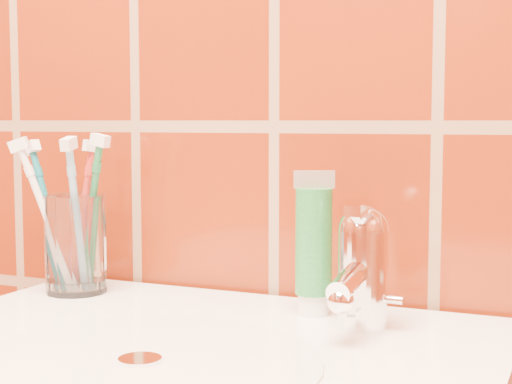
% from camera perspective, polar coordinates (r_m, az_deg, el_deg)
% --- Properties ---
extents(glass_tumbler, '(0.08, 0.08, 0.11)m').
position_cam_1_polar(glass_tumbler, '(0.93, -13.00, -3.71)').
color(glass_tumbler, white).
rests_on(glass_tumbler, pedestal_sink).
extents(toothpaste_tube, '(0.04, 0.04, 0.15)m').
position_cam_1_polar(toothpaste_tube, '(0.80, 4.22, -4.06)').
color(toothpaste_tube, white).
rests_on(toothpaste_tube, pedestal_sink).
extents(faucet, '(0.05, 0.11, 0.12)m').
position_cam_1_polar(faucet, '(0.75, 7.71, -5.15)').
color(faucet, white).
rests_on(faucet, pedestal_sink).
extents(toothbrush_0, '(0.07, 0.06, 0.19)m').
position_cam_1_polar(toothbrush_0, '(0.92, -11.92, -1.60)').
color(toothbrush_0, '#1D6D3D').
rests_on(toothbrush_0, glass_tumbler).
extents(toothbrush_1, '(0.14, 0.12, 0.18)m').
position_cam_1_polar(toothbrush_1, '(0.95, -14.73, -1.77)').
color(toothbrush_1, '#0D5D6E').
rests_on(toothbrush_1, glass_tumbler).
extents(toothbrush_2, '(0.07, 0.09, 0.19)m').
position_cam_1_polar(toothbrush_2, '(0.94, -12.49, -1.72)').
color(toothbrush_2, '#AD2B25').
rests_on(toothbrush_2, glass_tumbler).
extents(toothbrush_3, '(0.13, 0.12, 0.19)m').
position_cam_1_polar(toothbrush_3, '(0.92, -14.95, -1.81)').
color(toothbrush_3, white).
rests_on(toothbrush_3, glass_tumbler).
extents(toothbrush_4, '(0.05, 0.09, 0.19)m').
position_cam_1_polar(toothbrush_4, '(0.91, -12.93, -1.82)').
color(toothbrush_4, '#79B0D8').
rests_on(toothbrush_4, glass_tumbler).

